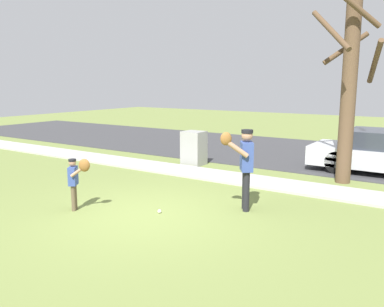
{
  "coord_description": "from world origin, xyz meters",
  "views": [
    {
      "loc": [
        4.84,
        -5.75,
        2.57
      ],
      "look_at": [
        0.03,
        1.6,
        1.0
      ],
      "focal_mm": 36.95,
      "sensor_mm": 36.0,
      "label": 1
    }
  ],
  "objects_px": {
    "baseball": "(159,211)",
    "street_tree_near": "(349,85)",
    "utility_cabinet": "(194,148)",
    "person_adult": "(245,160)",
    "person_child": "(76,176)"
  },
  "relations": [
    {
      "from": "street_tree_near",
      "to": "utility_cabinet",
      "type": "bearing_deg",
      "value": -177.48
    },
    {
      "from": "baseball",
      "to": "utility_cabinet",
      "type": "height_order",
      "value": "utility_cabinet"
    },
    {
      "from": "baseball",
      "to": "street_tree_near",
      "type": "height_order",
      "value": "street_tree_near"
    },
    {
      "from": "person_adult",
      "to": "person_child",
      "type": "bearing_deg",
      "value": 0.3
    },
    {
      "from": "utility_cabinet",
      "to": "street_tree_near",
      "type": "relative_size",
      "value": 0.23
    },
    {
      "from": "baseball",
      "to": "street_tree_near",
      "type": "distance_m",
      "value": 5.8
    },
    {
      "from": "person_adult",
      "to": "street_tree_near",
      "type": "distance_m",
      "value": 3.99
    },
    {
      "from": "baseball",
      "to": "utility_cabinet",
      "type": "distance_m",
      "value": 4.88
    },
    {
      "from": "person_child",
      "to": "street_tree_near",
      "type": "height_order",
      "value": "street_tree_near"
    },
    {
      "from": "person_adult",
      "to": "person_child",
      "type": "xyz_separation_m",
      "value": [
        -2.83,
        -1.88,
        -0.32
      ]
    },
    {
      "from": "utility_cabinet",
      "to": "street_tree_near",
      "type": "height_order",
      "value": "street_tree_near"
    },
    {
      "from": "baseball",
      "to": "street_tree_near",
      "type": "relative_size",
      "value": 0.02
    },
    {
      "from": "baseball",
      "to": "street_tree_near",
      "type": "bearing_deg",
      "value": 61.56
    },
    {
      "from": "utility_cabinet",
      "to": "person_child",
      "type": "bearing_deg",
      "value": -84.24
    },
    {
      "from": "person_child",
      "to": "utility_cabinet",
      "type": "bearing_deg",
      "value": 62.49
    }
  ]
}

